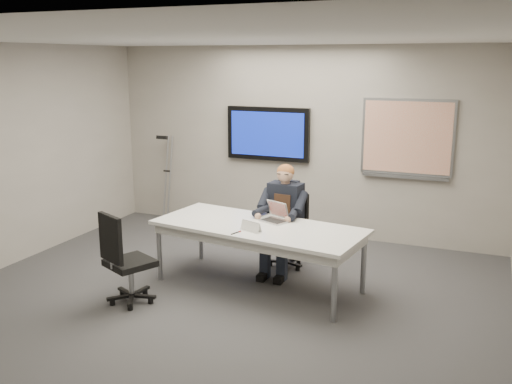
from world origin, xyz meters
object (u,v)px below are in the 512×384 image
at_px(office_chair_near, 127,275).
at_px(laptop, 276,216).
at_px(seated_person, 281,230).
at_px(conference_table, 258,232).
at_px(office_chair_far, 288,244).

bearing_deg(office_chair_near, laptop, -110.13).
bearing_deg(seated_person, laptop, -76.99).
bearing_deg(conference_table, office_chair_far, 90.82).
height_order(conference_table, office_chair_far, office_chair_far).
xyz_separation_m(conference_table, laptop, (0.11, 0.26, 0.14)).
relative_size(office_chair_far, seated_person, 0.71).
bearing_deg(office_chair_far, conference_table, -76.98).
relative_size(office_chair_near, seated_person, 0.76).
height_order(office_chair_far, laptop, laptop).
bearing_deg(conference_table, laptop, 74.19).
distance_m(office_chair_far, laptop, 0.71).
height_order(conference_table, seated_person, seated_person).
height_order(office_chair_far, seated_person, seated_person).
xyz_separation_m(office_chair_far, seated_person, (-0.01, -0.24, 0.25)).
xyz_separation_m(office_chair_far, office_chair_near, (-1.23, -1.75, 0.02)).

